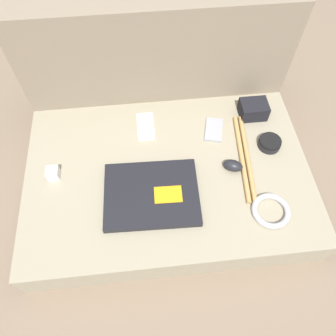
# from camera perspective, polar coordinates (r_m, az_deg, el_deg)

# --- Properties ---
(ground_plane) EXTENTS (8.00, 8.00, 0.00)m
(ground_plane) POSITION_cam_1_polar(r_m,az_deg,el_deg) (1.25, -0.00, -3.58)
(ground_plane) COLOR #7A6651
(couch_seat) EXTENTS (0.99, 0.66, 0.13)m
(couch_seat) POSITION_cam_1_polar(r_m,az_deg,el_deg) (1.19, -0.00, -2.13)
(couch_seat) COLOR gray
(couch_seat) RESTS_ON ground_plane
(couch_backrest) EXTENTS (0.99, 0.20, 0.51)m
(couch_backrest) POSITION_cam_1_polar(r_m,az_deg,el_deg) (1.32, -2.07, 18.51)
(couch_backrest) COLOR #7F705B
(couch_backrest) RESTS_ON ground_plane
(laptop) EXTENTS (0.32, 0.25, 0.03)m
(laptop) POSITION_cam_1_polar(r_m,az_deg,el_deg) (1.08, -2.86, -4.57)
(laptop) COLOR black
(laptop) RESTS_ON couch_seat
(computer_mouse) EXTENTS (0.08, 0.07, 0.04)m
(computer_mouse) POSITION_cam_1_polar(r_m,az_deg,el_deg) (1.15, 11.24, 0.41)
(computer_mouse) COLOR black
(computer_mouse) RESTS_ON couch_seat
(speaker_puck) EXTENTS (0.08, 0.08, 0.03)m
(speaker_puck) POSITION_cam_1_polar(r_m,az_deg,el_deg) (1.24, 17.28, 4.16)
(speaker_puck) COLOR black
(speaker_puck) RESTS_ON couch_seat
(phone_silver) EXTENTS (0.06, 0.13, 0.01)m
(phone_silver) POSITION_cam_1_polar(r_m,az_deg,el_deg) (1.25, -3.92, 7.26)
(phone_silver) COLOR silver
(phone_silver) RESTS_ON couch_seat
(phone_black) EXTENTS (0.09, 0.12, 0.01)m
(phone_black) POSITION_cam_1_polar(r_m,az_deg,el_deg) (1.25, 7.97, 6.63)
(phone_black) COLOR #99999E
(phone_black) RESTS_ON couch_seat
(camera_pouch) EXTENTS (0.10, 0.08, 0.06)m
(camera_pouch) POSITION_cam_1_polar(r_m,az_deg,el_deg) (1.31, 14.63, 9.86)
(camera_pouch) COLOR black
(camera_pouch) RESTS_ON couch_seat
(charger_brick) EXTENTS (0.04, 0.04, 0.04)m
(charger_brick) POSITION_cam_1_polar(r_m,az_deg,el_deg) (1.18, -19.38, -0.87)
(charger_brick) COLOR silver
(charger_brick) RESTS_ON couch_seat
(cable_coil) EXTENTS (0.12, 0.12, 0.02)m
(cable_coil) POSITION_cam_1_polar(r_m,az_deg,el_deg) (1.11, 17.49, -7.08)
(cable_coil) COLOR #B2B2B7
(cable_coil) RESTS_ON couch_seat
(drumstick_pair) EXTENTS (0.07, 0.36, 0.02)m
(drumstick_pair) POSITION_cam_1_polar(r_m,az_deg,el_deg) (1.19, 13.18, 1.91)
(drumstick_pair) COLOR tan
(drumstick_pair) RESTS_ON couch_seat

